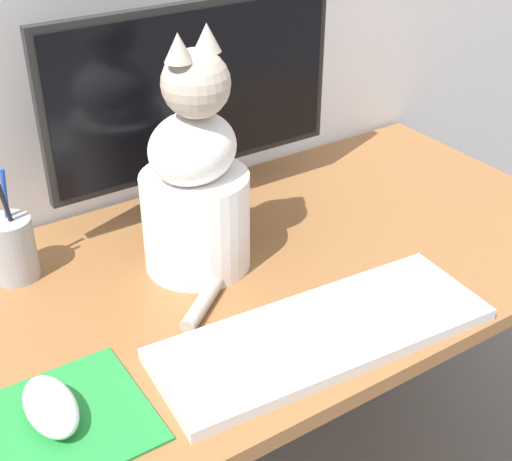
% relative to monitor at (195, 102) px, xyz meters
% --- Properties ---
extents(desk, '(1.28, 0.62, 0.72)m').
position_rel_monitor_xyz_m(desk, '(-0.06, -0.21, -0.31)').
color(desk, brown).
rests_on(desk, ground_plane).
extents(monitor, '(0.53, 0.17, 0.37)m').
position_rel_monitor_xyz_m(monitor, '(0.00, 0.00, 0.00)').
color(monitor, black).
rests_on(monitor, desk).
extents(keyboard, '(0.49, 0.20, 0.02)m').
position_rel_monitor_xyz_m(keyboard, '(-0.04, -0.41, -0.19)').
color(keyboard, silver).
rests_on(keyboard, desk).
extents(mousepad_left, '(0.22, 0.19, 0.00)m').
position_rel_monitor_xyz_m(mousepad_left, '(-0.40, -0.37, -0.20)').
color(mousepad_left, '#238438').
rests_on(mousepad_left, desk).
extents(computer_mouse_left, '(0.06, 0.11, 0.04)m').
position_rel_monitor_xyz_m(computer_mouse_left, '(-0.40, -0.36, -0.18)').
color(computer_mouse_left, white).
rests_on(computer_mouse_left, mousepad_left).
extents(cat, '(0.21, 0.26, 0.38)m').
position_rel_monitor_xyz_m(cat, '(-0.09, -0.16, -0.06)').
color(cat, white).
rests_on(cat, desk).
extents(pen_cup, '(0.07, 0.07, 0.18)m').
position_rel_monitor_xyz_m(pen_cup, '(-0.34, -0.03, -0.15)').
color(pen_cup, '#99999E').
rests_on(pen_cup, desk).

